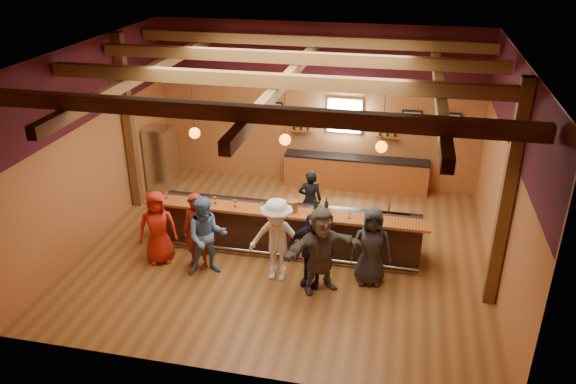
% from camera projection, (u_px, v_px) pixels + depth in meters
% --- Properties ---
extents(room, '(9.04, 9.00, 4.52)m').
position_uv_depth(room, '(286.00, 115.00, 11.56)').
color(room, brown).
rests_on(room, ground).
extents(bar_counter, '(6.30, 1.07, 1.11)m').
position_uv_depth(bar_counter, '(287.00, 228.00, 12.79)').
color(bar_counter, black).
rests_on(bar_counter, ground).
extents(back_bar_cabinet, '(4.00, 0.52, 0.95)m').
position_uv_depth(back_bar_cabinet, '(355.00, 173.00, 15.74)').
color(back_bar_cabinet, brown).
rests_on(back_bar_cabinet, ground).
extents(window, '(0.95, 0.09, 0.95)m').
position_uv_depth(window, '(345.00, 116.00, 15.34)').
color(window, silver).
rests_on(window, room).
extents(framed_pictures, '(5.35, 0.05, 0.45)m').
position_uv_depth(framed_pictures, '(377.00, 116.00, 15.14)').
color(framed_pictures, black).
rests_on(framed_pictures, room).
extents(wine_shelves, '(3.00, 0.18, 0.30)m').
position_uv_depth(wine_shelves, '(344.00, 131.00, 15.46)').
color(wine_shelves, brown).
rests_on(wine_shelves, room).
extents(pendant_lights, '(4.24, 0.24, 1.37)m').
position_uv_depth(pendant_lights, '(285.00, 139.00, 11.72)').
color(pendant_lights, black).
rests_on(pendant_lights, room).
extents(stainless_fridge, '(0.70, 0.70, 1.80)m').
position_uv_depth(stainless_fridge, '(161.00, 159.00, 15.57)').
color(stainless_fridge, silver).
rests_on(stainless_fridge, ground).
extents(customer_orange, '(0.96, 0.81, 1.68)m').
position_uv_depth(customer_orange, '(158.00, 227.00, 12.15)').
color(customer_orange, red).
rests_on(customer_orange, ground).
extents(customer_redvest, '(0.68, 0.50, 1.73)m').
position_uv_depth(customer_redvest, '(197.00, 231.00, 11.94)').
color(customer_redvest, maroon).
rests_on(customer_redvest, ground).
extents(customer_denim, '(1.05, 0.95, 1.77)m').
position_uv_depth(customer_denim, '(207.00, 236.00, 11.70)').
color(customer_denim, '#567BAD').
rests_on(customer_denim, ground).
extents(customer_white, '(1.23, 0.75, 1.85)m').
position_uv_depth(customer_white, '(277.00, 240.00, 11.49)').
color(customer_white, white).
rests_on(customer_white, ground).
extents(customer_navy, '(1.00, 0.51, 1.64)m').
position_uv_depth(customer_navy, '(311.00, 249.00, 11.35)').
color(customer_navy, black).
rests_on(customer_navy, ground).
extents(customer_brown, '(1.74, 1.38, 1.84)m').
position_uv_depth(customer_brown, '(321.00, 250.00, 11.14)').
color(customer_brown, '#514940').
rests_on(customer_brown, ground).
extents(customer_dark, '(0.89, 0.64, 1.71)m').
position_uv_depth(customer_dark, '(371.00, 246.00, 11.40)').
color(customer_dark, '#272729').
rests_on(customer_dark, ground).
extents(bartender, '(0.62, 0.45, 1.55)m').
position_uv_depth(bartender, '(310.00, 200.00, 13.48)').
color(bartender, black).
rests_on(bartender, ground).
extents(ice_bucket, '(0.23, 0.23, 0.25)m').
position_uv_depth(ice_bucket, '(292.00, 206.00, 12.19)').
color(ice_bucket, brown).
rests_on(ice_bucket, bar_counter).
extents(bottle_a, '(0.08, 0.08, 0.39)m').
position_uv_depth(bottle_a, '(316.00, 206.00, 12.13)').
color(bottle_a, black).
rests_on(bottle_a, bar_counter).
extents(bottle_b, '(0.08, 0.08, 0.39)m').
position_uv_depth(bottle_b, '(326.00, 207.00, 12.08)').
color(bottle_b, black).
rests_on(bottle_b, bar_counter).
extents(glass_a, '(0.07, 0.07, 0.17)m').
position_uv_depth(glass_a, '(166.00, 193.00, 12.79)').
color(glass_a, silver).
rests_on(glass_a, bar_counter).
extents(glass_b, '(0.08, 0.08, 0.18)m').
position_uv_depth(glass_b, '(190.00, 197.00, 12.61)').
color(glass_b, silver).
rests_on(glass_b, bar_counter).
extents(glass_c, '(0.08, 0.08, 0.17)m').
position_uv_depth(glass_c, '(215.00, 198.00, 12.54)').
color(glass_c, silver).
rests_on(glass_c, bar_counter).
extents(glass_d, '(0.08, 0.08, 0.18)m').
position_uv_depth(glass_d, '(235.00, 201.00, 12.38)').
color(glass_d, silver).
rests_on(glass_d, bar_counter).
extents(glass_e, '(0.08, 0.08, 0.17)m').
position_uv_depth(glass_e, '(262.00, 205.00, 12.24)').
color(glass_e, silver).
rests_on(glass_e, bar_counter).
extents(glass_f, '(0.09, 0.09, 0.20)m').
position_uv_depth(glass_f, '(323.00, 209.00, 12.03)').
color(glass_f, silver).
rests_on(glass_f, bar_counter).
extents(glass_g, '(0.07, 0.07, 0.16)m').
position_uv_depth(glass_g, '(350.00, 213.00, 11.90)').
color(glass_g, silver).
rests_on(glass_g, bar_counter).
extents(glass_h, '(0.08, 0.08, 0.18)m').
position_uv_depth(glass_h, '(369.00, 215.00, 11.82)').
color(glass_h, silver).
rests_on(glass_h, bar_counter).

